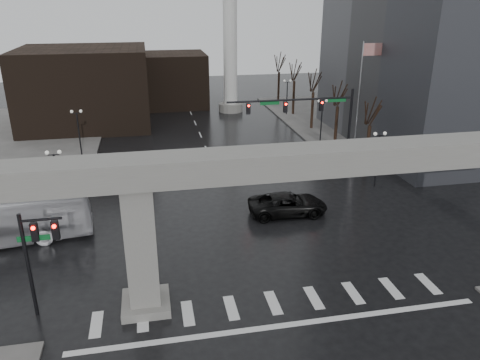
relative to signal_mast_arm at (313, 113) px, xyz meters
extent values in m
plane|color=black|center=(-8.99, -18.80, -5.83)|extent=(160.00, 160.00, 0.00)
cube|color=slate|center=(17.01, 17.20, -5.75)|extent=(28.00, 36.00, 0.15)
cube|color=gray|center=(-8.99, -18.80, 2.17)|extent=(48.00, 2.20, 1.40)
cube|color=gray|center=(-15.99, -18.80, -2.18)|extent=(1.60, 1.60, 7.30)
cube|color=gray|center=(-15.99, -18.80, -5.58)|extent=(2.60, 2.60, 0.50)
cube|color=black|center=(-22.99, 23.20, -0.83)|extent=(16.00, 14.00, 10.00)
cube|color=black|center=(-10.99, 33.20, -1.83)|extent=(10.00, 10.00, 8.00)
cylinder|color=silver|center=(-2.99, 27.20, 9.17)|extent=(2.00, 2.00, 30.00)
cylinder|color=gray|center=(-2.99, 27.20, -5.23)|extent=(3.60, 3.60, 1.20)
cylinder|color=black|center=(3.81, 0.00, -1.83)|extent=(0.24, 0.24, 8.00)
cylinder|color=black|center=(-2.19, 0.00, 1.37)|extent=(12.00, 0.18, 0.18)
cube|color=black|center=(0.81, 0.00, 0.72)|extent=(0.35, 0.30, 1.00)
cube|color=black|center=(-2.69, 0.00, 0.72)|extent=(0.35, 0.30, 1.00)
cube|color=black|center=(-6.19, 0.00, 0.72)|extent=(0.35, 0.30, 1.00)
sphere|color=#FF0C05|center=(0.81, -0.18, 1.02)|extent=(0.20, 0.20, 0.20)
cube|color=#0D5D27|center=(2.31, 0.00, 1.17)|extent=(1.80, 0.05, 0.35)
cube|color=#0D5D27|center=(-4.19, 0.00, 1.17)|extent=(1.80, 0.05, 0.35)
cylinder|color=black|center=(-21.79, -18.30, -2.83)|extent=(0.20, 0.20, 6.00)
cylinder|color=black|center=(-20.79, -18.30, -0.23)|extent=(2.00, 0.14, 0.14)
cube|color=black|center=(-21.19, -18.30, -0.88)|extent=(0.35, 0.30, 1.00)
cube|color=black|center=(-20.19, -18.30, -0.88)|extent=(0.35, 0.30, 1.00)
cube|color=#0D5D27|center=(-21.29, -18.30, -1.23)|extent=(1.60, 0.05, 0.30)
cylinder|color=silver|center=(6.01, 3.20, 0.17)|extent=(0.12, 0.12, 12.00)
cube|color=red|center=(7.01, 3.20, 5.37)|extent=(2.00, 0.03, 1.20)
cylinder|color=black|center=(4.51, -4.80, -3.43)|extent=(0.14, 0.14, 4.80)
cube|color=black|center=(4.51, -4.80, -1.08)|extent=(0.90, 0.06, 0.06)
sphere|color=silver|center=(4.06, -4.80, -0.88)|extent=(0.32, 0.32, 0.32)
sphere|color=silver|center=(4.96, -4.80, -0.88)|extent=(0.32, 0.32, 0.32)
cylinder|color=black|center=(4.51, 9.20, -3.43)|extent=(0.14, 0.14, 4.80)
cube|color=black|center=(4.51, 9.20, -1.08)|extent=(0.90, 0.06, 0.06)
sphere|color=silver|center=(4.06, 9.20, -0.88)|extent=(0.32, 0.32, 0.32)
sphere|color=silver|center=(4.96, 9.20, -0.88)|extent=(0.32, 0.32, 0.32)
cylinder|color=black|center=(4.51, 23.20, -3.43)|extent=(0.14, 0.14, 4.80)
cube|color=black|center=(4.51, 23.20, -1.08)|extent=(0.90, 0.06, 0.06)
sphere|color=silver|center=(4.06, 23.20, -0.88)|extent=(0.32, 0.32, 0.32)
sphere|color=silver|center=(4.96, 23.20, -0.88)|extent=(0.32, 0.32, 0.32)
cylinder|color=black|center=(-22.49, -4.80, -3.43)|extent=(0.14, 0.14, 4.80)
cube|color=black|center=(-22.49, -4.80, -1.08)|extent=(0.90, 0.06, 0.06)
sphere|color=silver|center=(-22.94, -4.80, -0.88)|extent=(0.32, 0.32, 0.32)
sphere|color=silver|center=(-22.04, -4.80, -0.88)|extent=(0.32, 0.32, 0.32)
cylinder|color=black|center=(-22.49, 9.20, -3.43)|extent=(0.14, 0.14, 4.80)
cube|color=black|center=(-22.49, 9.20, -1.08)|extent=(0.90, 0.06, 0.06)
sphere|color=silver|center=(-22.94, 9.20, -0.88)|extent=(0.32, 0.32, 0.32)
sphere|color=silver|center=(-22.04, 9.20, -0.88)|extent=(0.32, 0.32, 0.32)
cylinder|color=black|center=(-22.49, 23.20, -3.43)|extent=(0.14, 0.14, 4.80)
cube|color=black|center=(-22.49, 23.20, -1.08)|extent=(0.90, 0.06, 0.06)
sphere|color=silver|center=(-22.94, 23.20, -0.88)|extent=(0.32, 0.32, 0.32)
sphere|color=silver|center=(-22.04, 23.20, -0.88)|extent=(0.32, 0.32, 0.32)
cylinder|color=black|center=(5.51, -0.80, -3.55)|extent=(0.34, 0.34, 4.55)
cylinder|color=black|center=(5.51, -0.80, 0.18)|extent=(0.12, 1.52, 2.98)
cylinder|color=black|center=(6.01, -0.55, -0.05)|extent=(0.83, 1.14, 2.51)
cylinder|color=black|center=(5.51, 7.20, -3.50)|extent=(0.34, 0.34, 4.66)
cylinder|color=black|center=(5.51, 7.20, 0.32)|extent=(0.12, 1.55, 3.05)
cylinder|color=black|center=(6.01, 7.45, 0.08)|extent=(0.85, 1.16, 2.57)
cylinder|color=black|center=(5.51, 15.20, -3.45)|extent=(0.34, 0.34, 4.76)
cylinder|color=black|center=(5.51, 15.20, 0.46)|extent=(0.12, 1.59, 3.11)
cylinder|color=black|center=(6.01, 15.45, 0.22)|extent=(0.86, 1.18, 2.62)
cylinder|color=black|center=(5.51, 23.20, -3.40)|extent=(0.34, 0.34, 4.87)
cylinder|color=black|center=(5.51, 23.20, 0.60)|extent=(0.12, 1.62, 3.18)
cylinder|color=black|center=(6.01, 23.45, 0.35)|extent=(0.88, 1.20, 2.68)
cylinder|color=black|center=(5.51, 31.20, -3.34)|extent=(0.34, 0.34, 4.97)
cylinder|color=black|center=(5.51, 31.20, 0.74)|extent=(0.12, 1.65, 3.25)
cylinder|color=black|center=(6.01, 31.45, 0.48)|extent=(0.89, 1.23, 2.74)
imported|color=black|center=(-4.90, -8.88, -4.97)|extent=(6.27, 3.06, 1.71)
imported|color=black|center=(-12.79, 3.48, -5.12)|extent=(2.19, 4.33, 1.41)
camera|label=1|loc=(-15.09, -40.94, 10.20)|focal=35.00mm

